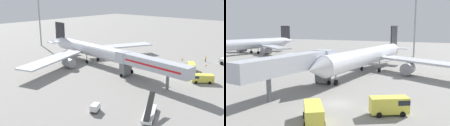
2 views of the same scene
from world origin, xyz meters
The scene contains 8 objects.
ground_plane centered at (0.00, 0.00, 0.00)m, with size 300.00×300.00×0.00m, color gray.
airplane_at_gate centered at (-3.90, 25.87, 3.87)m, with size 50.48×47.78×11.15m.
jet_bridge centered at (-8.66, 2.48, 4.81)m, with size 5.48×21.48×6.49m.
service_van_far_right centered at (0.57, -7.21, 1.18)m, with size 4.70×5.44×2.05m.
service_van_rear_right centered at (7.97, -1.10, 1.30)m, with size 5.03×4.08×2.29m.
safety_cone_charlie centered at (9.05, 4.46, 0.28)m, with size 0.38×0.38×0.58m.
airplane_background centered at (-59.49, 44.12, 3.89)m, with size 43.14×45.93×11.27m.
apron_light_mast centered at (0.61, 61.52, 17.35)m, with size 2.40×2.40×24.88m.
Camera 2 is at (15.21, -30.63, 10.91)m, focal length 39.77 mm.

